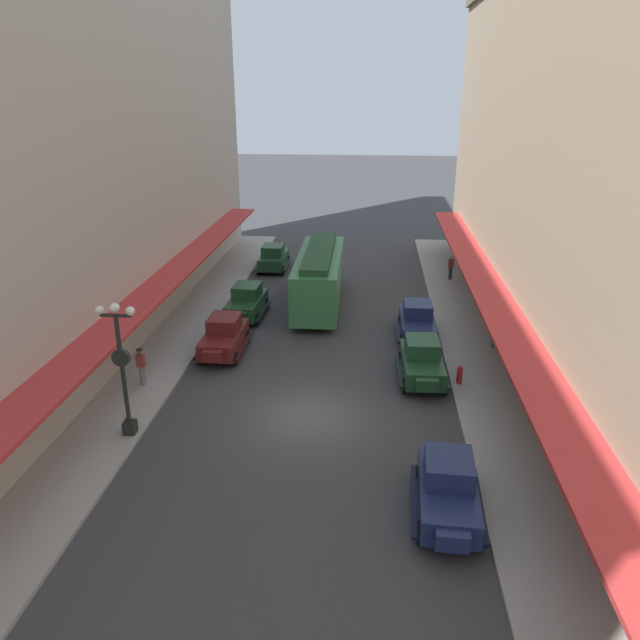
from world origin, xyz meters
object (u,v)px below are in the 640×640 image
fire_hydrant (460,374)px  streetcar (319,275)px  parked_car_0 (224,335)px  pedestrian_2 (141,366)px  parked_car_5 (448,487)px  parked_car_3 (422,360)px  lamp_post_with_clock (122,364)px  pedestrian_1 (495,331)px  parked_car_4 (417,320)px  parked_car_1 (274,257)px  pedestrian_0 (451,267)px  parked_car_2 (247,301)px

fire_hydrant → streetcar: bearing=125.4°
parked_car_0 → pedestrian_2: parked_car_0 is taller
parked_car_5 → parked_car_3: bearing=90.9°
parked_car_5 → lamp_post_with_clock: 11.96m
parked_car_3 → lamp_post_with_clock: (-11.15, -5.80, 2.04)m
parked_car_3 → lamp_post_with_clock: bearing=-152.5°
lamp_post_with_clock → pedestrian_1: lamp_post_with_clock is taller
parked_car_4 → streetcar: streetcar is taller
parked_car_1 → pedestrian_1: (13.15, -13.05, 0.07)m
fire_hydrant → pedestrian_0: (1.33, 15.46, 0.43)m
parked_car_2 → pedestrian_0: 14.55m
pedestrian_0 → pedestrian_2: bearing=-131.8°
parked_car_0 → pedestrian_0: size_ratio=2.60×
lamp_post_with_clock → parked_car_3: bearing=27.5°
parked_car_3 → pedestrian_2: size_ratio=2.57×
parked_car_2 → parked_car_3: 11.74m
parked_car_0 → parked_car_2: (0.08, 5.07, 0.00)m
parked_car_4 → fire_hydrant: parked_car_4 is taller
parked_car_5 → fire_hydrant: 8.73m
parked_car_2 → lamp_post_with_clock: (-1.80, -12.89, 2.04)m
parked_car_2 → pedestrian_1: 13.61m
lamp_post_with_clock → pedestrian_2: 4.47m
fire_hydrant → pedestrian_0: size_ratio=0.50×
pedestrian_1 → pedestrian_0: bearing=94.4°
parked_car_4 → pedestrian_2: size_ratio=2.56×
pedestrian_0 → parked_car_1: bearing=171.9°
pedestrian_2 → parked_car_3: bearing=9.0°
parked_car_4 → pedestrian_1: size_ratio=2.56×
parked_car_1 → lamp_post_with_clock: bearing=-94.6°
lamp_post_with_clock → pedestrian_0: size_ratio=3.15×
parked_car_3 → pedestrian_0: bearing=78.9°
parked_car_1 → pedestrian_1: 18.52m
streetcar → fire_hydrant: (7.01, -9.89, -1.34)m
parked_car_4 → pedestrian_2: (-12.21, -6.76, 0.07)m
parked_car_1 → fire_hydrant: (10.95, -17.20, -0.38)m
pedestrian_0 → parked_car_3: bearing=-101.1°
pedestrian_2 → parked_car_5: bearing=-30.7°
pedestrian_1 → parked_car_4: bearing=161.0°
parked_car_2 → fire_hydrant: bearing=-35.0°
parked_car_2 → pedestrian_1: size_ratio=2.58×
parked_car_4 → lamp_post_with_clock: lamp_post_with_clock is taller
lamp_post_with_clock → fire_hydrant: size_ratio=6.29×
parked_car_3 → parked_car_5: bearing=-89.1°
parked_car_2 → fire_hydrant: size_ratio=5.26×
lamp_post_with_clock → fire_hydrant: 13.99m
streetcar → parked_car_2: bearing=-150.6°
fire_hydrant → pedestrian_2: pedestrian_2 is taller
parked_car_1 → pedestrian_0: size_ratio=2.60×
streetcar → pedestrian_0: bearing=33.7°
parked_car_2 → streetcar: size_ratio=0.45×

